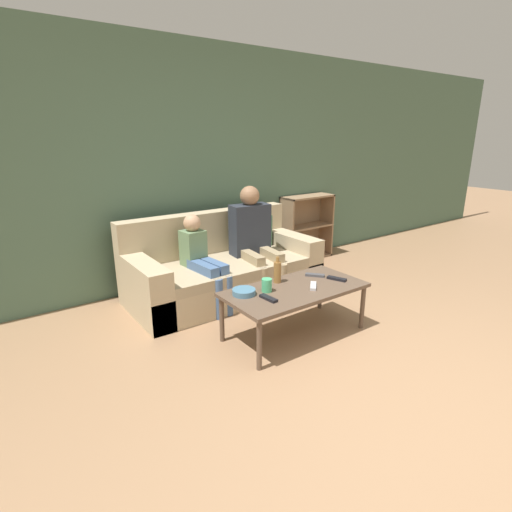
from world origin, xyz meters
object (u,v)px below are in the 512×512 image
(tv_remote_2, at_px, (337,279))
(snack_bowl, at_px, (244,292))
(coffee_table, at_px, (295,292))
(tv_remote_1, at_px, (268,298))
(person_child, at_px, (202,257))
(couch, at_px, (223,269))
(tv_remote_3, at_px, (315,275))
(tv_remote_0, at_px, (313,286))
(bookshelf, at_px, (303,233))
(cup_near, at_px, (267,285))
(person_adult, at_px, (253,233))
(bottle, at_px, (277,272))

(tv_remote_2, height_order, snack_bowl, snack_bowl)
(coffee_table, bearing_deg, tv_remote_1, -169.40)
(person_child, distance_m, snack_bowl, 0.86)
(couch, height_order, tv_remote_3, couch)
(tv_remote_0, distance_m, tv_remote_1, 0.46)
(coffee_table, bearing_deg, tv_remote_0, -29.07)
(couch, relative_size, bookshelf, 2.30)
(cup_near, bearing_deg, tv_remote_0, -22.27)
(person_adult, height_order, tv_remote_0, person_adult)
(cup_near, bearing_deg, couch, 78.09)
(person_child, xyz_separation_m, bottle, (0.30, -0.80, 0.02))
(bookshelf, relative_size, bottle, 3.77)
(bookshelf, distance_m, tv_remote_0, 2.18)
(tv_remote_3, bearing_deg, bookshelf, 11.35)
(tv_remote_2, bearing_deg, cup_near, 145.96)
(snack_bowl, bearing_deg, bookshelf, 36.80)
(bookshelf, relative_size, tv_remote_3, 5.35)
(coffee_table, height_order, tv_remote_3, tv_remote_3)
(couch, distance_m, coffee_table, 1.14)
(coffee_table, bearing_deg, tv_remote_2, -9.47)
(snack_bowl, bearing_deg, tv_remote_2, -13.51)
(tv_remote_1, bearing_deg, person_child, 86.49)
(coffee_table, relative_size, bottle, 5.26)
(bookshelf, xyz_separation_m, coffee_table, (-1.53, -1.60, 0.03))
(cup_near, bearing_deg, bottle, 29.45)
(person_adult, bearing_deg, coffee_table, -100.44)
(couch, height_order, snack_bowl, couch)
(cup_near, height_order, tv_remote_2, cup_near)
(bookshelf, height_order, person_child, person_child)
(bookshelf, relative_size, person_adult, 0.76)
(bookshelf, bearing_deg, person_child, -161.95)
(couch, distance_m, person_adult, 0.50)
(couch, bearing_deg, tv_remote_3, -71.32)
(snack_bowl, bearing_deg, cup_near, -16.41)
(tv_remote_2, xyz_separation_m, tv_remote_3, (-0.09, 0.18, 0.00))
(tv_remote_0, height_order, tv_remote_1, same)
(tv_remote_2, bearing_deg, couch, 88.55)
(person_adult, bearing_deg, tv_remote_2, -78.44)
(coffee_table, distance_m, cup_near, 0.27)
(person_adult, bearing_deg, tv_remote_0, -92.89)
(coffee_table, bearing_deg, cup_near, 161.88)
(tv_remote_2, bearing_deg, snack_bowl, 145.12)
(snack_bowl, xyz_separation_m, bottle, (0.39, 0.06, 0.07))
(person_adult, xyz_separation_m, person_child, (-0.66, -0.06, -0.14))
(couch, xyz_separation_m, bottle, (-0.02, -0.94, 0.25))
(couch, xyz_separation_m, cup_near, (-0.22, -1.06, 0.21))
(person_child, distance_m, tv_remote_1, 1.05)
(person_child, relative_size, bottle, 3.96)
(coffee_table, relative_size, person_child, 1.33)
(tv_remote_3, xyz_separation_m, snack_bowl, (-0.76, 0.02, 0.01))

